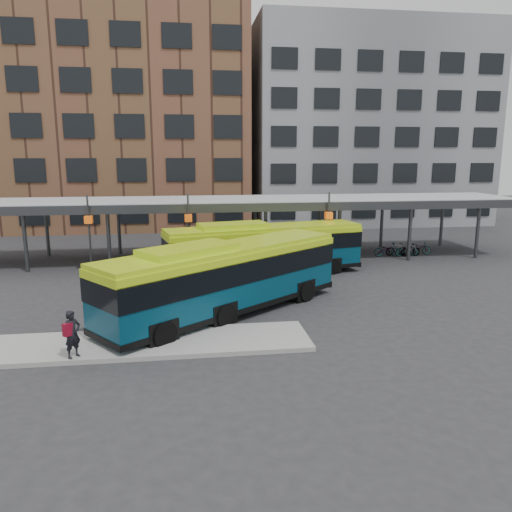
% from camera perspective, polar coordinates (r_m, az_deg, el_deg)
% --- Properties ---
extents(ground, '(120.00, 120.00, 0.00)m').
position_cam_1_polar(ground, '(22.82, 0.28, -6.82)').
color(ground, '#28282B').
rests_on(ground, ground).
extents(boarding_island, '(14.00, 3.00, 0.18)m').
position_cam_1_polar(boarding_island, '(19.90, -14.52, -9.75)').
color(boarding_island, gray).
rests_on(boarding_island, ground).
extents(canopy, '(40.00, 6.53, 4.80)m').
position_cam_1_polar(canopy, '(34.59, -2.90, 6.10)').
color(canopy, '#999B9E').
rests_on(canopy, ground).
extents(building_brick, '(26.00, 14.00, 22.00)m').
position_cam_1_polar(building_brick, '(54.00, -15.87, 15.19)').
color(building_brick, brown).
rests_on(building_brick, ground).
extents(building_grey, '(24.00, 14.00, 20.00)m').
position_cam_1_polar(building_grey, '(56.82, 12.04, 14.16)').
color(building_grey, slate).
rests_on(building_grey, ground).
extents(bus_front, '(11.55, 9.78, 3.46)m').
position_cam_1_polar(bus_front, '(22.49, -3.50, -2.34)').
color(bus_front, '#06354A').
rests_on(bus_front, ground).
extents(bus_rear, '(12.15, 5.04, 3.28)m').
position_cam_1_polar(bus_rear, '(29.83, 0.90, 0.96)').
color(bus_rear, '#06354A').
rests_on(bus_rear, ground).
extents(pedestrian, '(0.72, 0.74, 1.71)m').
position_cam_1_polar(pedestrian, '(18.73, -20.26, -8.35)').
color(pedestrian, black).
rests_on(pedestrian, boarding_island).
extents(bike_rack, '(4.42, 1.32, 0.95)m').
position_cam_1_polar(bike_rack, '(37.43, 16.51, 0.73)').
color(bike_rack, slate).
rests_on(bike_rack, ground).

